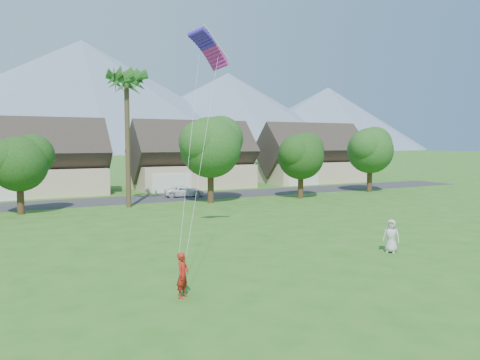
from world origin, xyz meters
TOP-DOWN VIEW (x-y plane):
  - ground at (0.00, 0.00)m, footprint 500.00×500.00m
  - street at (0.00, 34.00)m, footprint 90.00×7.00m
  - kite_flyer at (-6.27, 2.65)m, footprint 0.76×0.75m
  - watcher at (6.38, 4.42)m, footprint 0.99×1.06m
  - parked_car at (5.47, 34.00)m, footprint 4.62×2.78m
  - mountain_ridge at (10.40, 260.00)m, footprint 540.00×240.00m
  - houses_row at (0.49, 42.99)m, footprint 72.75×8.19m
  - tree_row at (-1.14, 27.92)m, footprint 62.27×6.67m
  - fan_palm at (-2.00, 28.50)m, footprint 3.00×3.00m
  - parafoil_kite at (-1.35, 11.31)m, footprint 3.16×1.53m

SIDE VIEW (x-z plane):
  - ground at x=0.00m, z-range 0.00..0.00m
  - street at x=0.00m, z-range 0.00..0.01m
  - parked_car at x=5.47m, z-range 0.00..1.20m
  - kite_flyer at x=-6.27m, z-range 0.00..1.76m
  - watcher at x=6.38m, z-range 0.00..1.82m
  - houses_row at x=0.49m, z-range -0.99..7.87m
  - tree_row at x=-1.14m, z-range 0.66..9.11m
  - parafoil_kite at x=-1.35m, z-range 11.26..11.76m
  - fan_palm at x=-2.00m, z-range 4.90..18.70m
  - mountain_ridge at x=10.40m, z-range -5.93..64.07m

